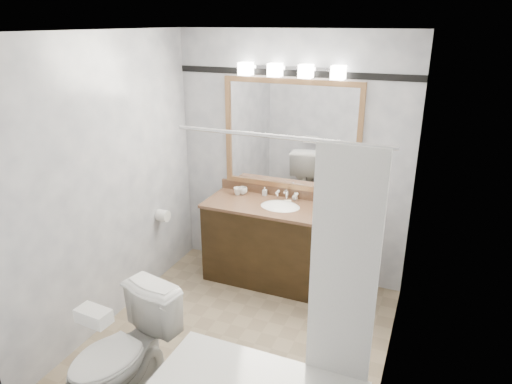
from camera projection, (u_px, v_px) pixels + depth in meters
room at (236, 205)px, 3.47m from camera, size 2.42×2.62×2.52m
vanity at (280, 243)px, 4.63m from camera, size 1.53×0.58×0.97m
mirror at (291, 136)px, 4.49m from camera, size 1.40×0.04×1.10m
vanity_light_bar at (291, 70)px, 4.22m from camera, size 1.02×0.14×0.12m
accent_stripe at (293, 73)px, 4.29m from camera, size 2.40×0.01×0.06m
tp_roll at (163, 216)px, 4.65m from camera, size 0.11×0.12×0.12m
toilet at (122, 355)px, 3.13m from camera, size 0.62×0.88×0.82m
tissue_box at (94, 316)px, 2.80m from camera, size 0.23×0.14×0.09m
coffee_maker at (343, 197)px, 4.19m from camera, size 0.19×0.24×0.37m
cup_left at (243, 191)px, 4.79m from camera, size 0.11×0.11×0.08m
cup_right at (237, 191)px, 4.78m from camera, size 0.08×0.08×0.08m
soap_bottle_a at (265, 191)px, 4.75m from camera, size 0.04×0.04×0.09m
soap_bottle_b at (295, 196)px, 4.63m from camera, size 0.08×0.08×0.08m
soap_bar at (288, 202)px, 4.57m from camera, size 0.08×0.07×0.02m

